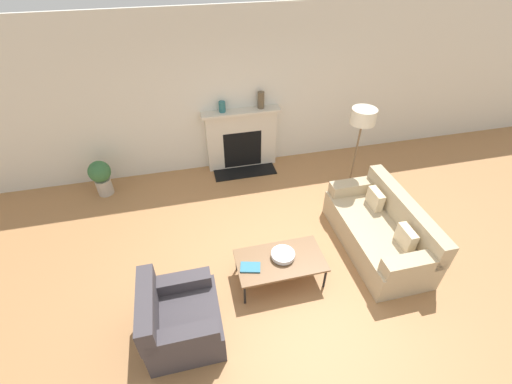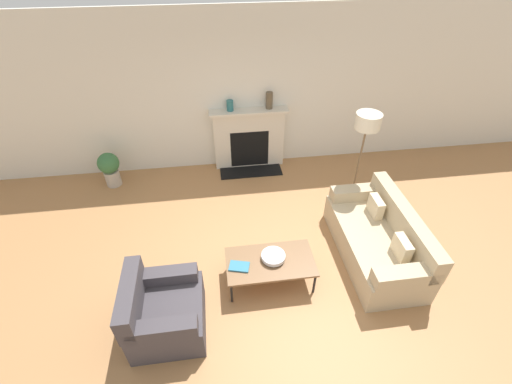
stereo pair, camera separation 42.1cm
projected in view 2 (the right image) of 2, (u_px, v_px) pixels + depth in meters
The scene contains 12 objects.
ground_plane at pixel (272, 280), 4.73m from camera, with size 18.00×18.00×0.00m, color #A87547.
wall_back at pixel (246, 93), 6.16m from camera, with size 18.00×0.06×2.90m.
fireplace at pixel (249, 139), 6.59m from camera, with size 1.46×0.59×1.19m.
couch at pixel (378, 239), 4.90m from camera, with size 0.90×1.84×0.82m.
armchair_near at pixel (163, 312), 3.98m from camera, with size 0.85×0.88×0.85m.
coffee_table at pixel (270, 262), 4.51m from camera, with size 1.17×0.64×0.38m.
bowl at pixel (273, 256), 4.49m from camera, with size 0.32×0.32×0.08m.
book at pixel (239, 266), 4.41m from camera, with size 0.29×0.23×0.02m.
floor_lamp at pixel (365, 134), 5.10m from camera, with size 0.39×0.39×1.72m.
mantel_vase_left at pixel (230, 106), 6.13m from camera, with size 0.12×0.12×0.19m.
mantel_vase_center_left at pixel (269, 100), 6.17m from camera, with size 0.12×0.12×0.30m.
potted_plant at pixel (110, 167), 6.20m from camera, with size 0.38×0.38×0.66m.
Camera 2 is at (-0.62, -2.88, 3.90)m, focal length 24.00 mm.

